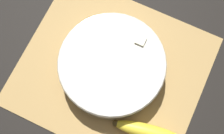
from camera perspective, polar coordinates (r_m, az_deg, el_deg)
name	(u,v)px	position (r m, az deg, el deg)	size (l,w,h in m)	color
ground_plane	(112,70)	(0.84, 0.00, -0.64)	(6.00, 6.00, 0.00)	black
bamboo_mat_center	(112,70)	(0.84, 0.00, -0.59)	(0.48, 0.43, 0.01)	#A8844C
fruit_salad_bowl	(112,66)	(0.80, -0.01, 0.26)	(0.27, 0.27, 0.08)	silver
whole_banana	(148,132)	(0.79, 6.68, -11.69)	(0.18, 0.07, 0.04)	yellow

